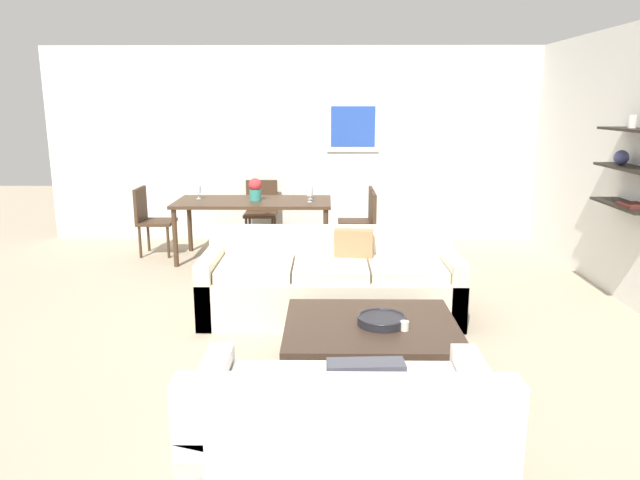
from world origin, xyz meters
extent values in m
plane|color=tan|center=(0.00, 0.00, 0.00)|extent=(18.00, 18.00, 0.00)
cube|color=silver|center=(0.30, 3.53, 1.35)|extent=(8.40, 0.06, 2.70)
cube|color=white|center=(0.42, 3.48, 1.61)|extent=(0.72, 0.02, 0.70)
cube|color=#264CB2|center=(0.42, 3.47, 1.61)|extent=(0.62, 0.01, 0.56)
cube|color=black|center=(2.86, 0.60, 1.70)|extent=(0.28, 0.90, 0.02)
cube|color=black|center=(2.86, 0.60, 1.35)|extent=(0.28, 0.90, 0.02)
cube|color=black|center=(2.86, 0.60, 1.00)|extent=(0.28, 0.90, 0.02)
sphere|color=#4C518C|center=(2.86, 0.78, 1.43)|extent=(0.14, 0.14, 0.14)
cylinder|color=silver|center=(2.86, 0.65, 1.77)|extent=(0.07, 0.07, 0.12)
cube|color=#4C1E19|center=(2.86, 0.45, 1.03)|extent=(0.20, 0.28, 0.03)
cube|color=beige|center=(0.09, 0.30, 0.21)|extent=(2.34, 0.90, 0.42)
cube|color=beige|center=(0.09, 0.67, 0.60)|extent=(2.34, 0.16, 0.36)
cube|color=beige|center=(-1.01, 0.30, 0.30)|extent=(0.14, 0.90, 0.60)
cube|color=beige|center=(1.19, 0.30, 0.30)|extent=(0.14, 0.90, 0.60)
cube|color=beige|center=(-0.60, 0.26, 0.47)|extent=(0.67, 0.70, 0.10)
cube|color=beige|center=(0.09, 0.26, 0.47)|extent=(0.67, 0.70, 0.10)
cube|color=beige|center=(0.78, 0.26, 0.47)|extent=(0.67, 0.70, 0.10)
cube|color=#99724C|center=(0.31, 0.49, 0.60)|extent=(0.37, 0.16, 0.36)
cube|color=white|center=(0.14, -2.20, 0.21)|extent=(1.52, 0.90, 0.42)
cube|color=white|center=(0.14, -2.57, 0.60)|extent=(1.52, 0.16, 0.36)
cube|color=white|center=(0.83, -2.20, 0.30)|extent=(0.14, 0.90, 0.60)
cube|color=white|center=(-0.55, -2.20, 0.30)|extent=(0.14, 0.90, 0.60)
cube|color=white|center=(0.45, -2.16, 0.47)|extent=(0.60, 0.70, 0.10)
cube|color=white|center=(-0.17, -2.16, 0.47)|extent=(0.60, 0.70, 0.10)
cube|color=#4C4C56|center=(0.23, -2.39, 0.60)|extent=(0.37, 0.14, 0.36)
cube|color=#38281E|center=(0.38, -0.87, 0.19)|extent=(1.25, 1.07, 0.38)
cylinder|color=black|center=(0.45, -0.89, 0.41)|extent=(0.35, 0.35, 0.06)
torus|color=black|center=(0.45, -0.89, 0.44)|extent=(0.36, 0.36, 0.02)
cylinder|color=silver|center=(0.60, -1.01, 0.41)|extent=(0.06, 0.06, 0.07)
cube|color=#422D1E|center=(-0.86, 2.36, 0.73)|extent=(1.93, 0.90, 0.04)
cylinder|color=#422D1E|center=(-1.77, 1.98, 0.35)|extent=(0.06, 0.06, 0.71)
cylinder|color=#422D1E|center=(0.04, 1.98, 0.35)|extent=(0.06, 0.06, 0.71)
cylinder|color=#422D1E|center=(-1.77, 2.75, 0.35)|extent=(0.06, 0.06, 0.71)
cylinder|color=#422D1E|center=(0.04, 2.75, 0.35)|extent=(0.06, 0.06, 0.71)
cube|color=#422D1E|center=(-2.15, 2.56, 0.43)|extent=(0.44, 0.44, 0.04)
cube|color=#422D1E|center=(-2.35, 2.56, 0.67)|extent=(0.04, 0.44, 0.43)
cylinder|color=#422D1E|center=(-1.97, 2.38, 0.21)|extent=(0.04, 0.04, 0.41)
cylinder|color=#422D1E|center=(-1.97, 2.74, 0.21)|extent=(0.04, 0.04, 0.41)
cylinder|color=#422D1E|center=(-2.33, 2.38, 0.21)|extent=(0.04, 0.04, 0.41)
cylinder|color=#422D1E|center=(-2.33, 2.74, 0.21)|extent=(0.04, 0.04, 0.41)
cube|color=#422D1E|center=(0.42, 2.16, 0.43)|extent=(0.44, 0.44, 0.04)
cube|color=#422D1E|center=(0.62, 2.16, 0.67)|extent=(0.04, 0.44, 0.43)
cylinder|color=#422D1E|center=(0.24, 2.34, 0.21)|extent=(0.04, 0.04, 0.41)
cylinder|color=#422D1E|center=(0.24, 1.98, 0.21)|extent=(0.04, 0.04, 0.41)
cylinder|color=#422D1E|center=(0.60, 2.34, 0.21)|extent=(0.04, 0.04, 0.41)
cylinder|color=#422D1E|center=(0.60, 1.98, 0.21)|extent=(0.04, 0.04, 0.41)
cube|color=#422D1E|center=(0.42, 2.56, 0.43)|extent=(0.44, 0.44, 0.04)
cube|color=#422D1E|center=(0.62, 2.56, 0.67)|extent=(0.04, 0.44, 0.43)
cylinder|color=#422D1E|center=(0.24, 2.74, 0.21)|extent=(0.04, 0.04, 0.41)
cylinder|color=#422D1E|center=(0.24, 2.38, 0.21)|extent=(0.04, 0.04, 0.41)
cylinder|color=#422D1E|center=(0.60, 2.74, 0.21)|extent=(0.04, 0.04, 0.41)
cylinder|color=#422D1E|center=(0.60, 2.38, 0.21)|extent=(0.04, 0.04, 0.41)
cube|color=#422D1E|center=(-0.86, 3.13, 0.43)|extent=(0.44, 0.44, 0.04)
cube|color=#422D1E|center=(-0.86, 3.33, 0.67)|extent=(0.44, 0.04, 0.43)
cylinder|color=#422D1E|center=(-1.04, 2.95, 0.21)|extent=(0.04, 0.04, 0.41)
cylinder|color=#422D1E|center=(-0.68, 2.95, 0.21)|extent=(0.04, 0.04, 0.41)
cylinder|color=#422D1E|center=(-1.04, 3.31, 0.21)|extent=(0.04, 0.04, 0.41)
cylinder|color=#422D1E|center=(-0.68, 3.31, 0.21)|extent=(0.04, 0.04, 0.41)
cylinder|color=silver|center=(-1.57, 2.47, 0.75)|extent=(0.06, 0.06, 0.01)
cylinder|color=silver|center=(-1.57, 2.47, 0.79)|extent=(0.01, 0.01, 0.07)
cylinder|color=silver|center=(-1.57, 2.47, 0.87)|extent=(0.07, 0.07, 0.09)
cylinder|color=silver|center=(-0.86, 2.75, 0.75)|extent=(0.06, 0.06, 0.01)
cylinder|color=silver|center=(-0.86, 2.75, 0.79)|extent=(0.01, 0.01, 0.07)
cylinder|color=silver|center=(-0.86, 2.75, 0.88)|extent=(0.06, 0.06, 0.10)
cylinder|color=silver|center=(-0.16, 2.25, 0.75)|extent=(0.06, 0.06, 0.01)
cylinder|color=silver|center=(-0.16, 2.25, 0.79)|extent=(0.01, 0.01, 0.07)
cylinder|color=silver|center=(-0.16, 2.25, 0.87)|extent=(0.08, 0.08, 0.08)
cylinder|color=silver|center=(-0.16, 2.47, 0.75)|extent=(0.06, 0.06, 0.01)
cylinder|color=silver|center=(-0.16, 2.47, 0.80)|extent=(0.01, 0.01, 0.08)
cylinder|color=silver|center=(-0.16, 2.47, 0.88)|extent=(0.07, 0.07, 0.07)
cylinder|color=teal|center=(-0.84, 2.37, 0.82)|extent=(0.15, 0.15, 0.14)
sphere|color=red|center=(-0.84, 2.37, 0.95)|extent=(0.16, 0.16, 0.16)
camera|label=1|loc=(0.05, -4.92, 1.95)|focal=33.20mm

